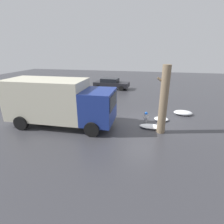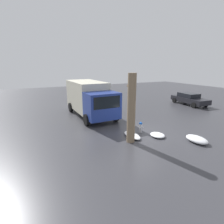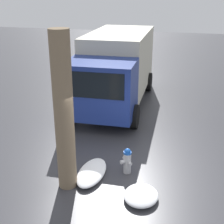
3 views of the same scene
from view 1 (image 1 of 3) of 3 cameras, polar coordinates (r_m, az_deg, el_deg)
The scene contains 8 objects.
ground_plane at distance 12.53m, azimuth 10.90°, elevation -3.24°, with size 60.00×60.00×0.00m, color #38383D.
fire_hydrant at distance 12.38m, azimuth 11.03°, elevation -1.58°, with size 0.38×0.36×0.76m.
tree_trunk at distance 10.56m, azimuth 16.50°, elevation 3.68°, with size 0.74×0.48×4.06m.
delivery_truck at distance 11.90m, azimuth -17.02°, elevation 3.46°, with size 7.02×2.90×3.04m.
parked_car at distance 22.84m, azimuth -0.30°, elevation 9.36°, with size 4.59×2.24×1.33m.
snow_pile_by_hydrant at distance 13.05m, azimuth 15.79°, elevation -2.21°, with size 1.00×0.86×0.21m.
snow_pile_curbside at distance 14.68m, azimuth 22.17°, elevation -0.21°, with size 1.38×0.89×0.34m.
snow_pile_by_tree at distance 11.64m, azimuth 12.72°, elevation -4.64°, with size 1.54×0.72×0.21m.
Camera 1 is at (-0.16, 11.56, 4.82)m, focal length 28.00 mm.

